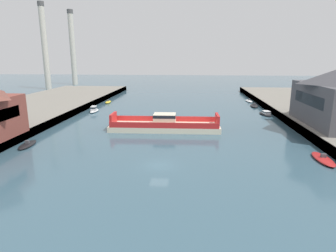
% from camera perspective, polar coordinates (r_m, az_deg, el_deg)
% --- Properties ---
extents(ground_plane, '(400.00, 400.00, 0.00)m').
position_cam_1_polar(ground_plane, '(39.48, -1.78, -7.83)').
color(ground_plane, '#385666').
extents(chain_ferry, '(22.14, 6.80, 3.32)m').
position_cam_1_polar(chain_ferry, '(57.91, -0.66, 0.22)').
color(chain_ferry, beige).
rests_on(chain_ferry, ground).
extents(moored_boat_near_left, '(2.86, 7.03, 1.04)m').
position_cam_1_polar(moored_boat_near_left, '(89.43, 16.76, 3.91)').
color(moored_boat_near_left, black).
rests_on(moored_boat_near_left, ground).
extents(moored_boat_near_right, '(2.46, 5.53, 0.94)m').
position_cam_1_polar(moored_boat_near_right, '(53.12, -26.14, -3.33)').
color(moored_boat_near_right, black).
rests_on(moored_boat_near_right, ground).
extents(moored_boat_mid_left, '(2.10, 6.31, 1.06)m').
position_cam_1_polar(moored_boat_mid_left, '(46.54, 28.44, -5.78)').
color(moored_boat_mid_left, red).
rests_on(moored_boat_mid_left, ground).
extents(moored_boat_mid_right, '(2.20, 5.87, 0.99)m').
position_cam_1_polar(moored_boat_mid_right, '(98.64, 15.77, 4.81)').
color(moored_boat_mid_right, white).
rests_on(moored_boat_mid_right, ground).
extents(moored_boat_far_left, '(1.98, 5.27, 1.06)m').
position_cam_1_polar(moored_boat_far_left, '(94.57, -11.79, 4.70)').
color(moored_boat_far_left, yellow).
rests_on(moored_boat_far_left, ground).
extents(moored_boat_far_right, '(2.98, 6.33, 1.10)m').
position_cam_1_polar(moored_boat_far_right, '(77.19, 18.83, 2.39)').
color(moored_boat_far_right, black).
rests_on(moored_boat_far_right, ground).
extents(moored_boat_upstream_a, '(1.97, 5.47, 1.65)m').
position_cam_1_polar(moored_boat_upstream_a, '(79.61, -14.48, 3.16)').
color(moored_boat_upstream_a, white).
rests_on(moored_boat_upstream_a, ground).
extents(smokestack_distant_a, '(2.77, 2.77, 37.70)m').
position_cam_1_polar(smokestack_distant_a, '(143.39, -23.33, 14.70)').
color(smokestack_distant_a, beige).
rests_on(smokestack_distant_a, ground).
extents(smokestack_distant_b, '(2.98, 2.98, 37.87)m').
position_cam_1_polar(smokestack_distant_b, '(163.05, -18.44, 14.86)').
color(smokestack_distant_b, beige).
rests_on(smokestack_distant_b, ground).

